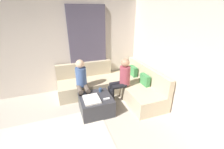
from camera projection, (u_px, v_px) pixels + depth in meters
wall_back at (215, 72)px, 2.59m from camera, size 6.00×0.12×2.70m
wall_left at (41, 49)px, 4.21m from camera, size 0.12×6.00×2.70m
curtain_panel at (88, 49)px, 4.57m from camera, size 0.06×1.10×2.50m
sectional_couch at (115, 85)px, 4.48m from camera, size 2.10×2.55×0.87m
ottoman at (96, 104)px, 3.69m from camera, size 0.76×0.76×0.42m
folded_blanket at (92, 99)px, 3.48m from camera, size 0.44×0.36×0.04m
coffee_mug at (100, 90)px, 3.84m from camera, size 0.08×0.08×0.10m
game_remote at (107, 99)px, 3.52m from camera, size 0.05×0.15×0.02m
person_on_couch_back at (122, 78)px, 4.03m from camera, size 0.30×0.60×1.20m
person_on_couch_side at (82, 81)px, 3.90m from camera, size 0.60×0.30×1.20m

